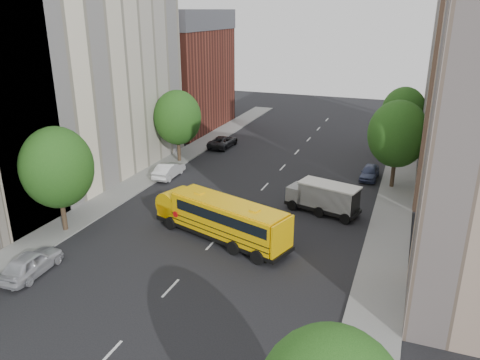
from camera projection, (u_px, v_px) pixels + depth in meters
The scene contains 16 objects.
ground at pixel (223, 232), 34.59m from camera, with size 120.00×120.00×0.00m, color black.
sidewalk_left at pixel (129, 188), 42.81m from camera, with size 3.00×80.00×0.12m, color slate.
sidewalk_right at pixel (390, 227), 35.12m from camera, with size 3.00×80.00×0.12m, color slate.
lane_markings at pixel (265, 187), 43.37m from camera, with size 0.15×64.00×0.01m, color silver.
building_left_cream at pixel (65, 73), 42.44m from camera, with size 10.00×26.00×20.00m, color beige.
building_left_redbrick at pixel (180, 80), 62.96m from camera, with size 10.00×15.00×13.00m, color maroon.
street_tree_1 at pixel (57, 168), 33.06m from camera, with size 5.12×5.12×7.90m.
street_tree_2 at pixel (177, 118), 48.90m from camera, with size 4.99×4.99×7.71m.
street_tree_4 at pixel (398, 134), 41.46m from camera, with size 5.25×5.25×8.10m.
street_tree_5 at pixel (404, 112), 52.12m from camera, with size 4.86×4.86×7.51m.
school_bus at pixel (220, 216), 33.05m from camera, with size 11.14×5.74×3.08m.
safari_truck at pixel (323, 197), 37.42m from camera, with size 6.23×3.48×2.53m.
parked_car_0 at pixel (31, 263), 28.82m from camera, with size 1.80×4.49×1.53m, color #B4B4BB.
parked_car_1 at pixel (169, 170), 45.64m from camera, with size 1.54×4.41×1.45m, color silver.
parked_car_2 at pixel (223, 142), 55.66m from camera, with size 2.24×4.85×1.35m, color black.
parked_car_4 at pixel (370, 172), 45.17m from camera, with size 1.57×3.91×1.33m, color #374061.
Camera 1 is at (12.27, -28.69, 15.47)m, focal length 35.00 mm.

